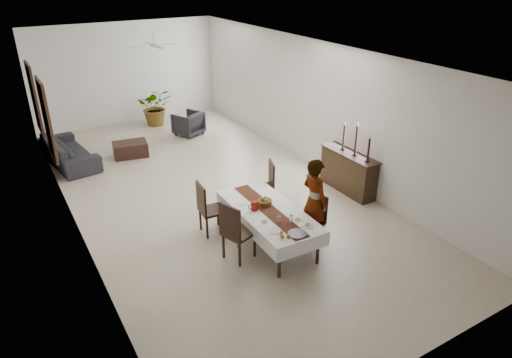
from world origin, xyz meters
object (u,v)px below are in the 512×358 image
object	(u,v)px
dining_table_top	(269,212)
sideboard_body	(348,173)
red_pitcher	(254,206)
sofa	(69,151)
woman	(314,201)

from	to	relation	value
dining_table_top	sideboard_body	xyz separation A→B (m)	(2.74, 0.89, -0.20)
dining_table_top	sideboard_body	bearing A→B (deg)	19.56
dining_table_top	red_pitcher	distance (m)	0.29
sofa	sideboard_body	bearing A→B (deg)	-141.03
dining_table_top	red_pitcher	size ratio (longest dim) A/B	12.00
dining_table_top	red_pitcher	bearing A→B (deg)	149.04
red_pitcher	sofa	distance (m)	6.21
woman	sideboard_body	world-z (taller)	woman
red_pitcher	woman	size ratio (longest dim) A/B	0.11
red_pitcher	sideboard_body	size ratio (longest dim) A/B	0.12
woman	sofa	world-z (taller)	woman
dining_table_top	sofa	world-z (taller)	same
red_pitcher	woman	bearing A→B (deg)	-27.14
red_pitcher	sofa	bearing A→B (deg)	111.73
woman	sofa	xyz separation A→B (m)	(-3.29, 6.27, -0.50)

